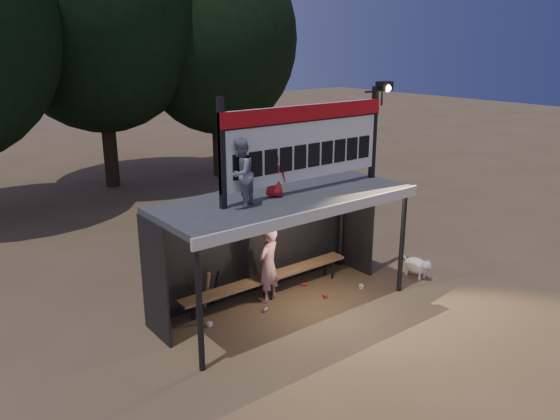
% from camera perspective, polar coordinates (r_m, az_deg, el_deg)
% --- Properties ---
extents(ground, '(80.00, 80.00, 0.00)m').
position_cam_1_polar(ground, '(11.08, 0.46, -10.11)').
color(ground, brown).
rests_on(ground, ground).
extents(player, '(0.67, 0.56, 1.57)m').
position_cam_1_polar(player, '(11.04, -1.24, -5.73)').
color(player, silver).
rests_on(player, ground).
extents(child_a, '(0.73, 0.69, 1.20)m').
position_cam_1_polar(child_a, '(9.38, -4.14, 3.82)').
color(child_a, gray).
rests_on(child_a, dugout_shelter).
extents(child_b, '(0.48, 0.47, 0.84)m').
position_cam_1_polar(child_b, '(10.05, -0.59, 3.71)').
color(child_b, '#A11819').
rests_on(child_b, dugout_shelter).
extents(dugout_shelter, '(5.10, 2.08, 2.32)m').
position_cam_1_polar(dugout_shelter, '(10.55, -0.34, -0.67)').
color(dugout_shelter, '#37373A').
rests_on(dugout_shelter, ground).
extents(scoreboard_assembly, '(4.10, 0.27, 1.99)m').
position_cam_1_polar(scoreboard_assembly, '(10.35, 2.98, 7.38)').
color(scoreboard_assembly, black).
rests_on(scoreboard_assembly, dugout_shelter).
extents(bench, '(4.00, 0.35, 0.48)m').
position_cam_1_polar(bench, '(11.29, -1.28, -7.14)').
color(bench, brown).
rests_on(bench, ground).
extents(tree_mid, '(7.22, 7.22, 10.36)m').
position_cam_1_polar(tree_mid, '(20.54, -18.57, 19.34)').
color(tree_mid, '#2F2114').
rests_on(tree_mid, ground).
extents(tree_right, '(6.08, 6.08, 8.72)m').
position_cam_1_polar(tree_right, '(21.35, -6.75, 17.32)').
color(tree_right, '#312016').
rests_on(tree_right, ground).
extents(dog, '(0.36, 0.81, 0.49)m').
position_cam_1_polar(dog, '(12.67, 14.16, -5.66)').
color(dog, silver).
rests_on(dog, ground).
extents(bats, '(0.48, 0.33, 0.84)m').
position_cam_1_polar(bats, '(10.86, -7.66, -8.34)').
color(bats, '#956E45').
rests_on(bats, ground).
extents(litter, '(3.54, 0.97, 0.08)m').
position_cam_1_polar(litter, '(11.30, 1.68, -9.33)').
color(litter, '#A32F1C').
rests_on(litter, ground).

